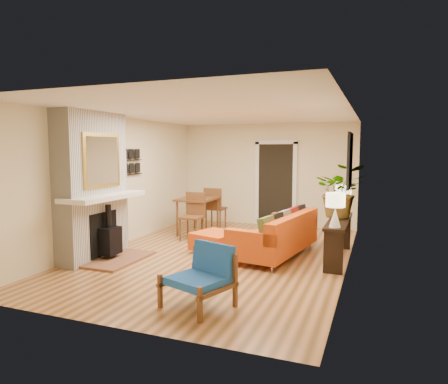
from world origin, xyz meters
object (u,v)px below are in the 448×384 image
at_px(blue_chair, 203,273).
at_px(houseplant, 340,191).
at_px(sofa, 279,235).
at_px(ottoman, 216,241).
at_px(dining_table, 201,205).
at_px(lamp_far, 343,196).
at_px(console_table, 339,228).
at_px(lamp_near, 335,206).

distance_m(blue_chair, houseplant, 3.35).
bearing_deg(blue_chair, sofa, 82.86).
relative_size(sofa, blue_chair, 2.47).
distance_m(sofa, ottoman, 1.20).
height_order(ottoman, blue_chair, blue_chair).
distance_m(dining_table, lamp_far, 3.25).
xyz_separation_m(ottoman, blue_chair, (0.84, -2.45, 0.19)).
bearing_deg(blue_chair, console_table, 63.13).
bearing_deg(blue_chair, ottoman, 108.89).
bearing_deg(ottoman, houseplant, 12.87).
height_order(dining_table, houseplant, houseplant).
bearing_deg(console_table, lamp_far, 90.00).
height_order(ottoman, console_table, console_table).
bearing_deg(houseplant, blue_chair, -114.88).
distance_m(blue_chair, dining_table, 4.34).
bearing_deg(sofa, dining_table, 149.17).
distance_m(dining_table, houseplant, 3.37).
height_order(sofa, ottoman, sofa).
xyz_separation_m(console_table, lamp_far, (0.00, 0.72, 0.49)).
height_order(lamp_near, lamp_far, same).
height_order(sofa, blue_chair, sofa).
relative_size(blue_chair, houseplant, 0.96).
relative_size(ottoman, houseplant, 0.98).
height_order(dining_table, lamp_far, lamp_far).
bearing_deg(console_table, lamp_near, -90.00).
xyz_separation_m(sofa, houseplant, (1.04, 0.29, 0.83)).
bearing_deg(ottoman, lamp_far, 24.06).
bearing_deg(houseplant, dining_table, 162.74).
bearing_deg(sofa, lamp_far, 36.64).
bearing_deg(sofa, blue_chair, -97.14).
relative_size(dining_table, lamp_near, 3.48).
distance_m(blue_chair, lamp_far, 3.76).
bearing_deg(sofa, houseplant, 15.75).
height_order(lamp_near, houseplant, houseplant).
xyz_separation_m(ottoman, lamp_near, (2.22, -0.47, 0.84)).
bearing_deg(console_table, ottoman, -172.96).
distance_m(ottoman, houseplant, 2.47).
height_order(sofa, dining_table, dining_table).
xyz_separation_m(ottoman, lamp_far, (2.22, 0.99, 0.84)).
bearing_deg(lamp_far, lamp_near, -90.00).
distance_m(console_table, lamp_near, 0.89).
height_order(sofa, lamp_far, lamp_far).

